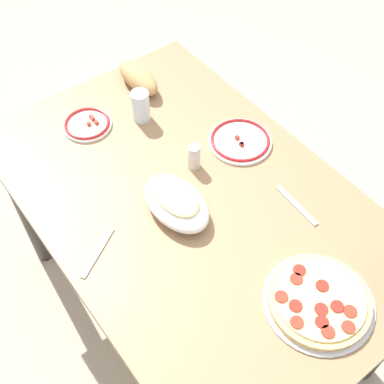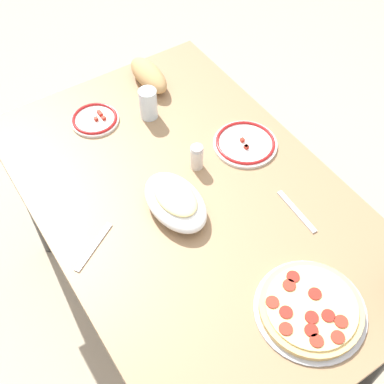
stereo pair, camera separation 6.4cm
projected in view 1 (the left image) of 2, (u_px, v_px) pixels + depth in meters
The scene contains 11 objects.
ground_plane at pixel (192, 308), 2.09m from camera, with size 8.00×8.00×0.00m, color tan.
dining_table at pixel (192, 222), 1.60m from camera, with size 1.32×0.85×0.75m.
pepperoni_pizza at pixel (319, 301), 1.28m from camera, with size 0.29×0.29×0.03m.
baked_pasta_dish at pixel (176, 202), 1.44m from camera, with size 0.24×0.15×0.08m.
water_glass at pixel (141, 106), 1.67m from camera, with size 0.06×0.06×0.11m, color silver.
side_plate_near at pixel (87, 124), 1.68m from camera, with size 0.16×0.16×0.02m.
side_plate_far at pixel (240, 141), 1.63m from camera, with size 0.21×0.21×0.02m.
bread_loaf at pixel (138, 77), 1.78m from camera, with size 0.21×0.09×0.08m, color tan.
spice_shaker at pixel (194, 157), 1.54m from camera, with size 0.04×0.04×0.09m.
fork_left at pixel (297, 205), 1.48m from camera, with size 0.17×0.02×0.01m, color #B7B7BC.
fork_right at pixel (98, 252), 1.38m from camera, with size 0.17×0.02×0.01m, color #B7B7BC.
Camera 1 is at (0.73, -0.55, 1.94)m, focal length 47.00 mm.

